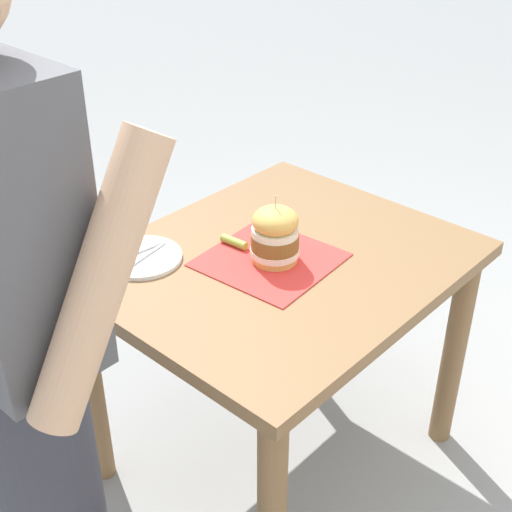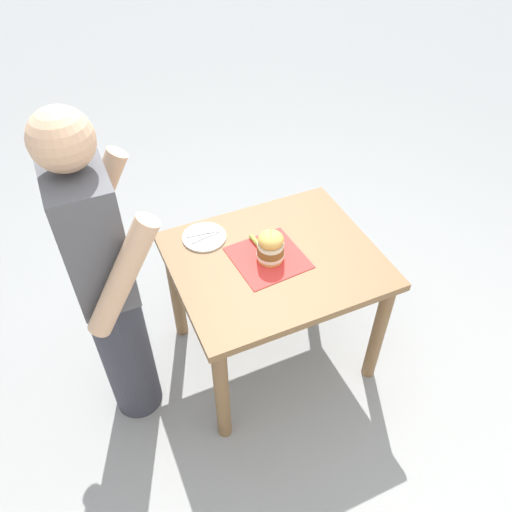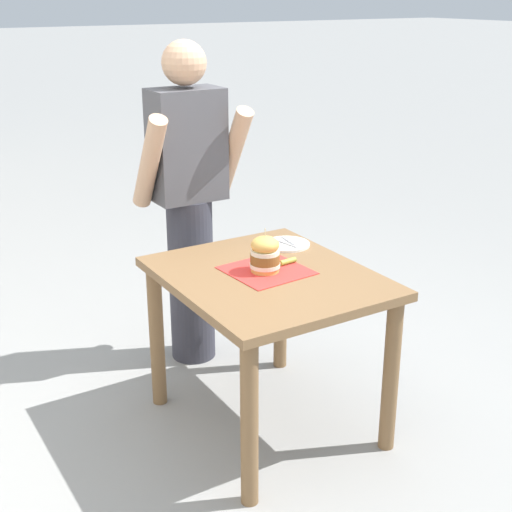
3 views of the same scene
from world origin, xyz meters
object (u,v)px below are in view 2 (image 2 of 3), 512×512
at_px(side_plate_with_forks, 204,237).
at_px(diner_across_table, 107,286).
at_px(pickle_spear, 255,241).
at_px(sandwich, 270,246).
at_px(patio_table, 274,277).

distance_m(side_plate_with_forks, diner_across_table, 0.59).
bearing_deg(pickle_spear, diner_across_table, 99.60).
bearing_deg(side_plate_with_forks, sandwich, -138.73).
relative_size(sandwich, pickle_spear, 2.36).
relative_size(pickle_spear, side_plate_with_forks, 0.37).
relative_size(patio_table, diner_across_table, 0.58).
bearing_deg(sandwich, side_plate_with_forks, 41.27).
distance_m(pickle_spear, side_plate_with_forks, 0.26).
distance_m(patio_table, side_plate_with_forks, 0.40).
xyz_separation_m(patio_table, side_plate_with_forks, (0.27, 0.26, 0.14)).
distance_m(patio_table, sandwich, 0.22).
bearing_deg(patio_table, diner_across_table, 89.30).
bearing_deg(patio_table, sandwich, 83.72).
distance_m(patio_table, diner_across_table, 0.82).
bearing_deg(diner_across_table, side_plate_with_forks, -62.90).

